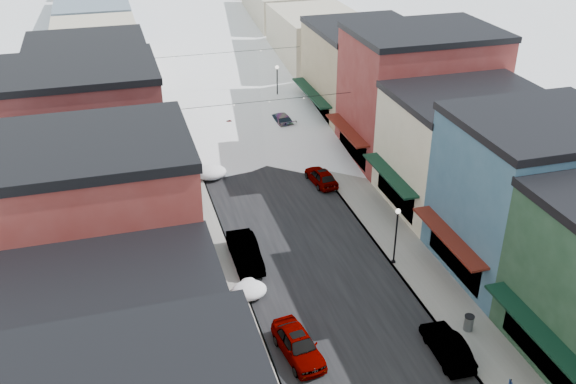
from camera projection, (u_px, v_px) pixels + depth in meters
road at (217, 94)px, 72.79m from camera, size 10.00×160.00×0.01m
sidewalk_left at (159, 99)px, 71.14m from camera, size 3.20×160.00×0.15m
sidewalk_right at (273, 89)px, 74.37m from camera, size 3.20×160.00×0.15m
curb_left at (173, 98)px, 71.52m from camera, size 0.10×160.00×0.15m
curb_right at (260, 90)px, 73.99m from camera, size 0.10×160.00×0.15m
bldg_l_cream at (109, 381)px, 27.10m from camera, size 11.30×8.20×9.50m
bldg_l_brick_near at (89, 252)px, 33.04m from camera, size 12.30×8.20×12.50m
bldg_l_grayblue at (99, 203)px, 41.19m from camera, size 11.30×9.20×9.00m
bldg_l_brick_far at (81, 137)px, 48.09m from camera, size 13.30×9.20×11.00m
bldg_l_tan at (93, 99)px, 57.04m from camera, size 11.30×11.20×10.00m
bldg_r_blue at (532, 196)px, 40.50m from camera, size 11.30×9.20×10.50m
bldg_r_cream at (465, 149)px, 48.60m from camera, size 12.30×9.20×9.00m
bldg_r_brick_far at (419, 95)px, 55.75m from camera, size 13.30×9.20×11.50m
bldg_r_tan at (364, 73)px, 64.45m from camera, size 11.30×11.20×9.50m
distant_blocks at (186, 15)px, 90.38m from camera, size 34.00×55.00×8.00m
overhead_cables at (238, 75)px, 59.28m from camera, size 16.40×15.04×0.04m
car_silver_sedan at (298, 344)px, 34.97m from camera, size 2.35×4.63×1.51m
car_dark_hatch at (245, 252)px, 42.93m from camera, size 1.71×4.88×1.61m
car_silver_wagon at (191, 120)px, 63.85m from camera, size 2.25×5.45×1.58m
car_green_sedan at (447, 346)px, 34.96m from camera, size 1.62×4.25×1.38m
car_gray_suv at (321, 176)px, 53.10m from camera, size 2.04×4.16×1.37m
car_black_sedan at (280, 120)px, 64.04m from camera, size 2.45×5.12×1.44m
car_lane_silver at (227, 126)px, 62.72m from camera, size 2.00×4.19×1.38m
car_lane_white at (219, 69)px, 78.74m from camera, size 2.99×5.44×1.44m
trash_can at (469, 323)px, 36.75m from camera, size 0.58×0.58×0.98m
streetlamp_near at (396, 229)px, 41.79m from camera, size 0.34×0.34×4.10m
streetlamp_far at (277, 82)px, 67.01m from camera, size 0.39×0.39×4.74m
snow_pile_mid at (249, 290)px, 39.84m from camera, size 2.20×2.55×0.93m
snow_pile_far at (211, 172)px, 54.16m from camera, size 2.56×2.78×1.08m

